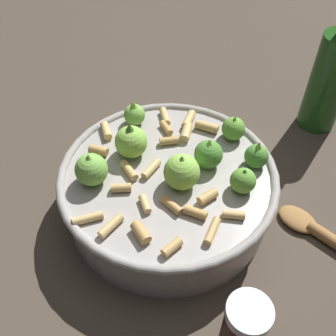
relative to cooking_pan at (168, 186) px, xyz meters
name	(u,v)px	position (x,y,z in m)	size (l,w,h in m)	color
ground_plane	(168,206)	(0.00, 0.00, -0.04)	(2.40, 2.40, 0.00)	#42382D
cooking_pan	(168,186)	(0.00, 0.00, 0.00)	(0.27, 0.27, 0.12)	#9E9993
pepper_shaker	(243,330)	(0.18, -0.07, 0.01)	(0.04, 0.04, 0.09)	#33140F
olive_oil_bottle	(330,79)	(0.04, 0.30, 0.04)	(0.06, 0.06, 0.21)	#1E4C19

